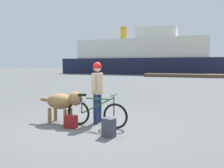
% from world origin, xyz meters
% --- Properties ---
extents(ground_plane, '(160.00, 160.00, 0.00)m').
position_xyz_m(ground_plane, '(0.00, 0.00, 0.00)').
color(ground_plane, '#595B5B').
extents(bicycle, '(1.73, 0.44, 0.89)m').
position_xyz_m(bicycle, '(0.18, 0.09, 0.37)').
color(bicycle, black).
rests_on(bicycle, ground_plane).
extents(person_cyclist, '(0.32, 0.53, 1.71)m').
position_xyz_m(person_cyclist, '(0.06, 0.48, 1.03)').
color(person_cyclist, navy).
rests_on(person_cyclist, ground_plane).
extents(dog, '(1.37, 0.52, 0.91)m').
position_xyz_m(dog, '(-0.84, 0.13, 0.61)').
color(dog, olive).
rests_on(dog, ground_plane).
extents(backpack, '(0.32, 0.26, 0.43)m').
position_xyz_m(backpack, '(0.80, -0.54, 0.22)').
color(backpack, '#3F3F4C').
rests_on(backpack, ground_plane).
extents(handbag_pannier, '(0.33, 0.20, 0.33)m').
position_xyz_m(handbag_pannier, '(-0.38, -0.24, 0.17)').
color(handbag_pannier, maroon).
rests_on(handbag_pannier, ground_plane).
extents(dock_pier, '(17.37, 2.90, 0.40)m').
position_xyz_m(dock_pier, '(4.85, 25.41, 0.20)').
color(dock_pier, brown).
rests_on(dock_pier, ground_plane).
extents(ferry_boat, '(27.02, 7.71, 8.26)m').
position_xyz_m(ferry_boat, '(-6.26, 33.17, 2.86)').
color(ferry_boat, '#191E38').
rests_on(ferry_boat, ground_plane).
extents(sailboat_moored, '(6.56, 1.84, 6.92)m').
position_xyz_m(sailboat_moored, '(-5.26, 38.01, 0.49)').
color(sailboat_moored, silver).
rests_on(sailboat_moored, ground_plane).
extents(pine_tree_far_left, '(4.22, 4.22, 9.94)m').
position_xyz_m(pine_tree_far_left, '(-14.11, 47.67, 6.29)').
color(pine_tree_far_left, '#4C331E').
rests_on(pine_tree_far_left, ground_plane).
extents(pine_tree_center, '(2.84, 2.84, 10.11)m').
position_xyz_m(pine_tree_center, '(-1.87, 48.17, 6.04)').
color(pine_tree_center, '#4C331E').
rests_on(pine_tree_center, ground_plane).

